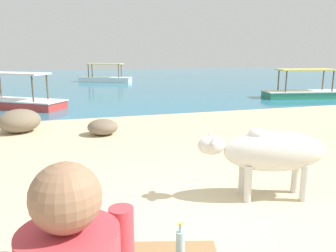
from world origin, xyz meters
The scene contains 9 objects.
sand_beach centered at (0.00, 0.00, 0.02)m, with size 18.00×14.00×0.04m, color #CCB78E.
water_surface centered at (0.00, 22.00, 0.00)m, with size 60.00×36.00×0.03m, color teal.
cow centered at (0.96, 0.43, 0.69)m, with size 1.76×0.84×0.98m.
bottle centered at (-0.84, -1.09, 0.54)m, with size 0.07×0.07×0.30m.
shore_rock_large centered at (-0.82, 4.74, 0.23)m, with size 0.74×0.66×0.39m, color #756651.
shore_rock_medium centered at (-2.78, 5.61, 0.33)m, with size 1.03×0.88×0.59m, color #756651.
boat_red centered at (-3.39, 10.00, 0.29)m, with size 3.67×3.06×1.29m.
boat_green centered at (8.68, 9.32, 0.29)m, with size 3.82×1.81×1.29m.
boat_white centered at (1.07, 20.82, 0.29)m, with size 3.83×2.53×1.29m.
Camera 1 is at (-1.60, -3.26, 1.98)m, focal length 35.63 mm.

